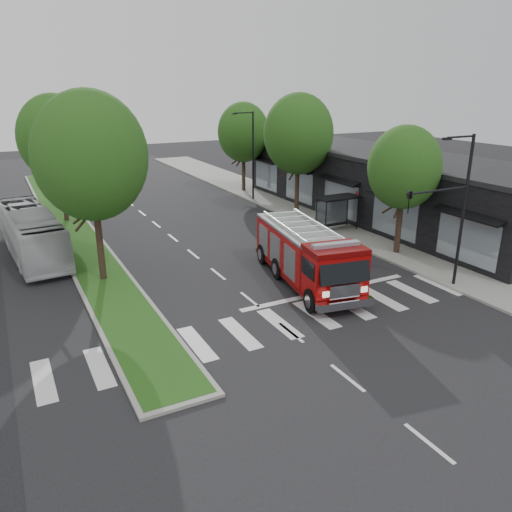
{
  "coord_description": "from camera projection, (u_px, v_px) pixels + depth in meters",
  "views": [
    {
      "loc": [
        -10.38,
        -20.57,
        10.3
      ],
      "look_at": [
        0.99,
        1.2,
        1.8
      ],
      "focal_mm": 35.0,
      "sensor_mm": 36.0,
      "label": 1
    }
  ],
  "objects": [
    {
      "name": "city_bus",
      "position": [
        32.0,
        233.0,
        30.94
      ],
      "size": [
        3.43,
        11.11,
        3.05
      ],
      "primitive_type": "imported",
      "rotation": [
        0.0,
        0.0,
        0.08
      ],
      "color": "silver",
      "rests_on": "ground"
    },
    {
      "name": "tree_right_far",
      "position": [
        243.0,
        132.0,
        48.37
      ],
      "size": [
        5.0,
        5.0,
        8.73
      ],
      "color": "black",
      "rests_on": "ground"
    },
    {
      "name": "tree_right_near",
      "position": [
        404.0,
        168.0,
        30.05
      ],
      "size": [
        4.4,
        4.4,
        8.05
      ],
      "color": "black",
      "rests_on": "ground"
    },
    {
      "name": "sidewalk_right",
      "position": [
        334.0,
        222.0,
        38.96
      ],
      "size": [
        5.0,
        80.0,
        0.15
      ],
      "primitive_type": "cube",
      "color": "gray",
      "rests_on": "ground"
    },
    {
      "name": "ground",
      "position": [
        250.0,
        299.0,
        25.14
      ],
      "size": [
        140.0,
        140.0,
        0.0
      ],
      "primitive_type": "plane",
      "color": "black",
      "rests_on": "ground"
    },
    {
      "name": "tree_right_mid",
      "position": [
        298.0,
        134.0,
        39.78
      ],
      "size": [
        5.6,
        5.6,
        9.72
      ],
      "color": "black",
      "rests_on": "ground"
    },
    {
      "name": "streetlight_right_far",
      "position": [
        252.0,
        152.0,
        44.96
      ],
      "size": [
        2.11,
        0.2,
        8.0
      ],
      "color": "black",
      "rests_on": "ground"
    },
    {
      "name": "tree_median_far",
      "position": [
        56.0,
        138.0,
        37.15
      ],
      "size": [
        5.6,
        5.6,
        9.72
      ],
      "color": "black",
      "rests_on": "ground"
    },
    {
      "name": "median",
      "position": [
        71.0,
        227.0,
        37.57
      ],
      "size": [
        3.0,
        50.0,
        0.15
      ],
      "color": "gray",
      "rests_on": "ground"
    },
    {
      "name": "streetlight_right_near",
      "position": [
        452.0,
        203.0,
        24.89
      ],
      "size": [
        4.08,
        0.22,
        8.0
      ],
      "color": "black",
      "rests_on": "ground"
    },
    {
      "name": "tree_median_near",
      "position": [
        91.0,
        156.0,
        25.32
      ],
      "size": [
        5.8,
        5.8,
        10.16
      ],
      "color": "black",
      "rests_on": "ground"
    },
    {
      "name": "storefront_row",
      "position": [
        382.0,
        186.0,
        40.14
      ],
      "size": [
        8.0,
        30.0,
        5.0
      ],
      "primitive_type": "cube",
      "color": "black",
      "rests_on": "ground"
    },
    {
      "name": "fire_engine",
      "position": [
        306.0,
        255.0,
        26.84
      ],
      "size": [
        4.32,
        9.74,
        3.26
      ],
      "rotation": [
        0.0,
        0.0,
        -0.17
      ],
      "color": "#620505",
      "rests_on": "ground"
    },
    {
      "name": "bus_shelter",
      "position": [
        336.0,
        204.0,
        36.2
      ],
      "size": [
        3.2,
        1.6,
        2.61
      ],
      "color": "black",
      "rests_on": "ground"
    }
  ]
}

